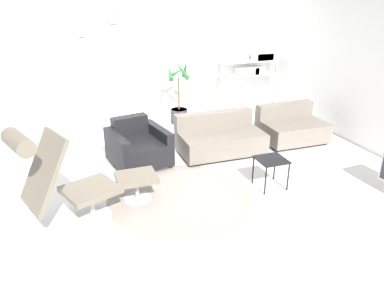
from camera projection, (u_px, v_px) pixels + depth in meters
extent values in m
plane|color=silver|center=(172.00, 183.00, 5.24)|extent=(12.00, 12.00, 0.00)
cube|color=white|center=(125.00, 51.00, 7.46)|extent=(12.00, 0.06, 2.80)
cylinder|color=black|center=(81.00, 29.00, 7.01)|extent=(0.33, 0.01, 0.33)
cylinder|color=white|center=(81.00, 29.00, 7.01)|extent=(0.31, 0.02, 0.31)
cube|color=black|center=(81.00, 26.00, 6.98)|extent=(0.01, 0.01, 0.09)
cylinder|color=black|center=(113.00, 16.00, 7.11)|extent=(0.33, 0.01, 0.33)
cylinder|color=white|center=(113.00, 16.00, 7.11)|extent=(0.31, 0.02, 0.31)
cube|color=black|center=(113.00, 13.00, 7.08)|extent=(0.01, 0.01, 0.09)
cylinder|color=gray|center=(181.00, 196.00, 4.90)|extent=(1.91, 1.91, 0.01)
cylinder|color=#BCBCC1|center=(93.00, 216.00, 4.46)|extent=(0.57, 0.57, 0.02)
cylinder|color=#BCBCC1|center=(92.00, 204.00, 4.39)|extent=(0.06, 0.06, 0.31)
cube|color=#6B6051|center=(90.00, 190.00, 4.32)|extent=(0.73, 0.71, 0.06)
cube|color=#6B6051|center=(44.00, 171.00, 3.88)|extent=(0.60, 0.66, 0.76)
cylinder|color=#6B6051|center=(18.00, 142.00, 3.62)|extent=(0.35, 0.52, 0.19)
cylinder|color=#BCBCC1|center=(138.00, 198.00, 4.84)|extent=(0.36, 0.36, 0.02)
cylinder|color=#BCBCC1|center=(137.00, 189.00, 4.78)|extent=(0.05, 0.05, 0.26)
cube|color=#6B6051|center=(136.00, 177.00, 4.72)|extent=(0.50, 0.43, 0.06)
cube|color=silver|center=(140.00, 163.00, 5.79)|extent=(0.78, 0.79, 0.06)
cube|color=black|center=(139.00, 151.00, 5.71)|extent=(0.71, 0.92, 0.34)
cube|color=black|center=(130.00, 125.00, 5.85)|extent=(0.58, 0.29, 0.30)
cube|color=black|center=(159.00, 142.00, 5.84)|extent=(0.28, 0.83, 0.50)
cube|color=black|center=(117.00, 151.00, 5.52)|extent=(0.28, 0.83, 0.50)
cube|color=black|center=(220.00, 151.00, 6.22)|extent=(1.22, 0.71, 0.05)
cube|color=#70665B|center=(221.00, 141.00, 6.15)|extent=(1.36, 0.83, 0.32)
cube|color=#70665B|center=(214.00, 119.00, 6.31)|extent=(1.36, 0.21, 0.25)
cube|color=black|center=(291.00, 140.00, 6.71)|extent=(0.98, 0.71, 0.05)
cube|color=#70665B|center=(292.00, 130.00, 6.64)|extent=(1.09, 0.83, 0.32)
cube|color=#70665B|center=(284.00, 110.00, 6.80)|extent=(1.09, 0.21, 0.25)
cube|color=black|center=(271.00, 160.00, 5.00)|extent=(0.38, 0.38, 0.02)
cylinder|color=black|center=(265.00, 181.00, 4.88)|extent=(0.02, 0.02, 0.40)
cylinder|color=black|center=(288.00, 177.00, 4.99)|extent=(0.02, 0.02, 0.40)
cylinder|color=black|center=(253.00, 170.00, 5.18)|extent=(0.02, 0.02, 0.40)
cylinder|color=black|center=(275.00, 166.00, 5.29)|extent=(0.02, 0.02, 0.40)
cylinder|color=#333338|center=(179.00, 116.00, 7.61)|extent=(0.34, 0.34, 0.29)
cylinder|color=#382819|center=(179.00, 110.00, 7.56)|extent=(0.31, 0.31, 0.02)
cylinder|color=brown|center=(179.00, 94.00, 7.43)|extent=(0.04, 0.04, 0.64)
cone|color=#2D6B33|center=(185.00, 68.00, 7.27)|extent=(0.14, 0.36, 0.41)
cone|color=#2D6B33|center=(177.00, 72.00, 7.42)|extent=(0.37, 0.15, 0.25)
cone|color=#2D6B33|center=(170.00, 72.00, 7.24)|extent=(0.16, 0.40, 0.30)
cone|color=#2D6B33|center=(181.00, 70.00, 7.13)|extent=(0.37, 0.13, 0.42)
cylinder|color=#BCBCC1|center=(219.00, 67.00, 8.13)|extent=(0.03, 0.03, 1.94)
cylinder|color=#BCBCC1|center=(272.00, 63.00, 8.53)|extent=(0.03, 0.03, 1.94)
cube|color=white|center=(248.00, 75.00, 8.30)|extent=(1.38, 0.28, 0.02)
cube|color=white|center=(249.00, 61.00, 8.18)|extent=(1.38, 0.28, 0.02)
cube|color=beige|center=(247.00, 71.00, 8.24)|extent=(0.49, 0.24, 0.15)
cube|color=silver|center=(262.00, 56.00, 8.24)|extent=(0.43, 0.24, 0.18)
cube|color=#B7B2A8|center=(258.00, 70.00, 8.32)|extent=(0.24, 0.24, 0.15)
cube|color=beige|center=(263.00, 57.00, 8.25)|extent=(0.41, 0.24, 0.15)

